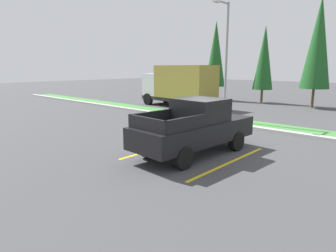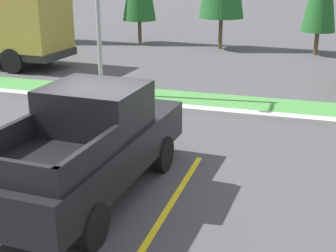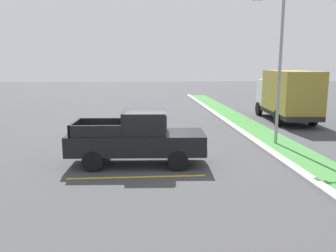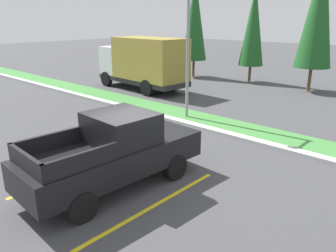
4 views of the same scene
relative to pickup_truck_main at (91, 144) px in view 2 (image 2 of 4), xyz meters
The scene contains 6 objects.
ground_plane 1.27m from the pickup_truck_main, 90.87° to the left, with size 120.00×120.00×0.00m, color #424244.
parking_line_near 1.87m from the pickup_truck_main, behind, with size 0.12×4.80×0.01m, color yellow.
parking_line_far 1.86m from the pickup_truck_main, ahead, with size 0.12×4.80×0.01m, color yellow.
curb_strip 5.82m from the pickup_truck_main, 90.11° to the left, with size 56.00×0.40×0.15m, color #B2B2AD.
grass_median 6.91m from the pickup_truck_main, 90.09° to the left, with size 56.00×1.80×0.06m, color #42843D.
pickup_truck_main is the anchor object (origin of this frame).
Camera 2 is at (3.81, -8.18, 4.25)m, focal length 50.78 mm.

